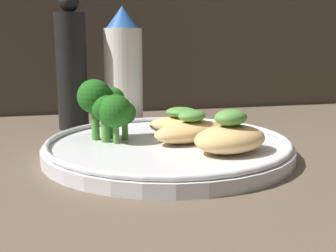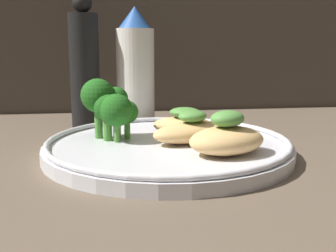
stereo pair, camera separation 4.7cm
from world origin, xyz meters
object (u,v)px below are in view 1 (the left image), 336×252
Objects in this scene: broccoli_bunch at (107,106)px; sauce_bottle at (123,70)px; pepper_grinder at (72,67)px; plate at (168,147)px.

broccoli_bunch is 0.40× the size of sauce_bottle.
pepper_grinder is (-3.54, 15.33, 3.52)cm from broccoli_bunch.
pepper_grinder is (-9.99, 18.23, 8.06)cm from plate.
sauce_bottle is (4.03, 15.33, 3.02)cm from broccoli_bunch.
sauce_bottle is at bearing 97.56° from plate.
plate is 22.30cm from pepper_grinder.
broccoli_bunch reaches higher than plate.
pepper_grinder is at bearing 118.73° from plate.
pepper_grinder is at bearing 103.02° from broccoli_bunch.
broccoli_bunch is 16.13cm from sauce_bottle.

